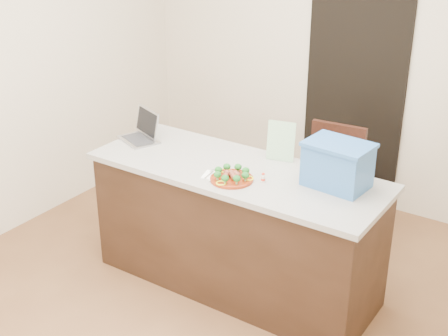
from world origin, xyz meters
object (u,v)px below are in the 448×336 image
Objects in this scene: napkin at (213,175)px; chair at (330,179)px; yogurt_bottle at (263,178)px; blue_box at (338,164)px; laptop at (143,131)px; island at (236,228)px; plate at (232,179)px.

chair reaches higher than napkin.
yogurt_bottle is 0.14× the size of blue_box.
laptop is (-0.81, 0.24, 0.06)m from napkin.
laptop reaches higher than chair.
island is 4.83× the size of blue_box.
blue_box is (0.73, 0.31, 0.15)m from napkin.
yogurt_bottle reaches higher than plate.
plate is at bearing 3.37° from napkin.
island is at bearing -164.17° from blue_box.
island is 5.65× the size of laptop.
plate is (0.07, -0.17, 0.47)m from island.
island is 7.32× the size of plate.
yogurt_bottle is 1.14m from laptop.
chair is at bearing 72.27° from island.
island is 0.50m from plate.
laptop is 1.50m from chair.
chair is at bearing 120.74° from blue_box.
plate is 4.59× the size of yogurt_bottle.
yogurt_bottle is at bearing 17.05° from napkin.
yogurt_bottle is 0.48m from blue_box.
laptop is (-0.95, 0.24, 0.05)m from plate.
island is 0.91m from blue_box.
yogurt_bottle reaches higher than napkin.
plate is at bearing -153.72° from yogurt_bottle.
yogurt_bottle is at bearing 26.28° from plate.
plate reaches higher than napkin.
island is 0.96m from chair.
chair is (0.36, 1.09, -0.36)m from napkin.
chair is at bearing 78.56° from plate.
plate is 0.66× the size of blue_box.
laptop is at bearing -149.26° from chair.
plate is 0.68m from blue_box.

